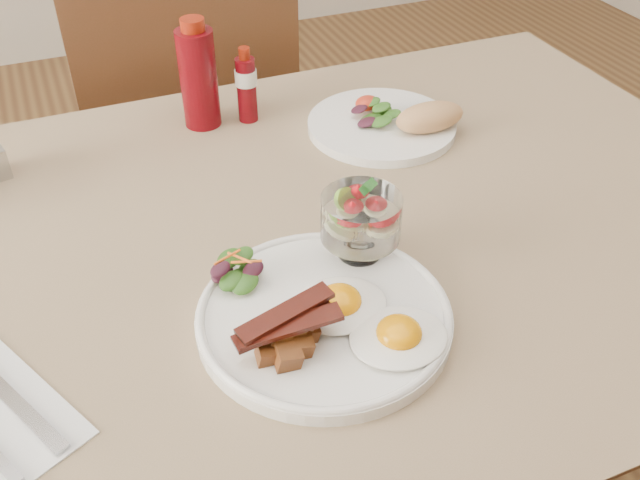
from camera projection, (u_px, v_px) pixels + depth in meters
table at (298, 284)px, 0.97m from camera, size 1.33×0.88×0.75m
chair_far at (189, 142)px, 1.53m from camera, size 0.42×0.42×0.93m
main_plate at (324, 317)px, 0.78m from camera, size 0.28×0.28×0.02m
fried_eggs at (368, 319)px, 0.75m from camera, size 0.17×0.20×0.03m
bacon_potato_pile at (288, 333)px, 0.72m from camera, size 0.11×0.07×0.05m
side_salad at (238, 272)px, 0.80m from camera, size 0.07×0.06×0.04m
fruit_cup at (361, 218)px, 0.82m from camera, size 0.09×0.09×0.10m
second_plate at (393, 122)px, 1.11m from camera, size 0.23×0.23×0.06m
ketchup_bottle at (198, 77)px, 1.09m from camera, size 0.07×0.07×0.17m
hot_sauce_bottle at (246, 86)px, 1.11m from camera, size 0.04×0.04×0.12m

